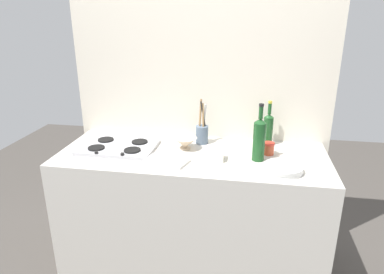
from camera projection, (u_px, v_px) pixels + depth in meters
name	position (u px, v px, depth m)	size (l,w,h in m)	color
ground_plane	(192.00, 263.00, 2.63)	(6.00, 6.00, 0.00)	#47423D
counter_block	(192.00, 212.00, 2.48)	(1.80, 0.70, 0.90)	beige
backsplash_panel	(200.00, 104.00, 2.59)	(1.90, 0.06, 2.30)	beige
stovetop_hob	(119.00, 147.00, 2.41)	(0.51, 0.36, 0.04)	#B2B2B7
plate_stack	(283.00, 168.00, 2.06)	(0.23, 0.24, 0.04)	white
wine_bottle_leftmost	(268.00, 128.00, 2.45)	(0.07, 0.07, 0.32)	#19471E
wine_bottle_mid_left	(259.00, 139.00, 2.18)	(0.08, 0.08, 0.37)	#19471E
mixing_bowl	(185.00, 143.00, 2.39)	(0.16, 0.16, 0.08)	beige
butter_dish	(213.00, 155.00, 2.22)	(0.14, 0.10, 0.06)	silver
utensil_crock	(202.00, 133.00, 2.49)	(0.09, 0.09, 0.33)	slate
condiment_jar_front	(269.00, 148.00, 2.31)	(0.08, 0.08, 0.08)	#C64C2D
cutting_board	(167.00, 161.00, 2.20)	(0.27, 0.14, 0.02)	silver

